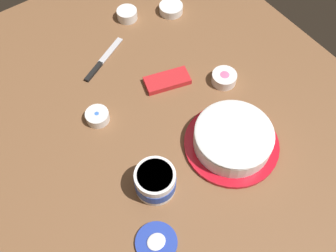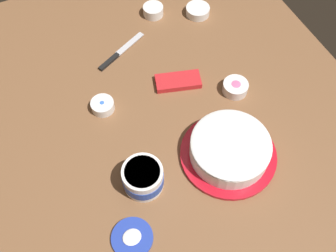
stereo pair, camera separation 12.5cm
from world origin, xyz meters
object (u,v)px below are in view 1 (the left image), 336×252
Objects in this scene: sprinkle_bowl_orange at (171,8)px; candy_box_lower at (167,81)px; frosting_tub at (155,181)px; frosting_tub_lid at (156,242)px; sprinkle_bowl_green at (127,14)px; frosted_cake at (233,139)px; sprinkle_bowl_pink at (224,78)px; sprinkle_bowl_blue at (97,116)px; spreading_knife at (100,63)px.

candy_box_lower is at bearing -128.02° from sprinkle_bowl_orange.
candy_box_lower is at bearing 49.43° from frosting_tub.
frosting_tub reaches higher than sprinkle_bowl_orange.
sprinkle_bowl_green is at bearing 62.62° from frosting_tub_lid.
frosted_cake is 0.26m from sprinkle_bowl_pink.
candy_box_lower is at bearing 51.36° from frosting_tub_lid.
sprinkle_bowl_blue is 0.28m from candy_box_lower.
frosted_cake is at bearing -48.46° from sprinkle_bowl_blue.
sprinkle_bowl_orange is (0.49, 0.59, -0.03)m from frosting_tub.
sprinkle_bowl_orange is (0.06, 0.40, -0.00)m from sprinkle_bowl_pink.
sprinkle_bowl_pink is (0.52, 0.33, 0.02)m from frosting_tub_lid.
sprinkle_bowl_blue reaches higher than spreading_knife.
frosted_cake is 2.47× the size of frosting_tub.
frosting_tub_lid is (-0.37, -0.12, -0.04)m from frosted_cake.
candy_box_lower is at bearing 145.63° from sprinkle_bowl_pink.
frosting_tub_lid is at bearing -147.59° from sprinkle_bowl_pink.
sprinkle_bowl_blue is (-0.34, -0.35, -0.00)m from sprinkle_bowl_green.
frosted_cake is 2.56× the size of frosting_tub_lid.
sprinkle_bowl_pink is at bearing -77.39° from sprinkle_bowl_green.
sprinkle_bowl_orange is at bearing 71.54° from frosted_cake.
frosting_tub is 0.47m from sprinkle_bowl_pink.
sprinkle_bowl_pink is 0.20m from candy_box_lower.
sprinkle_bowl_pink is 0.46m from sprinkle_bowl_blue.
frosting_tub_lid is 0.46m from sprinkle_bowl_blue.
sprinkle_bowl_pink reaches higher than frosting_tub_lid.
frosted_cake is at bearing 17.33° from frosting_tub_lid.
frosted_cake is 0.65m from sprinkle_bowl_orange.
candy_box_lower is (0.36, 0.44, 0.00)m from frosting_tub_lid.
sprinkle_bowl_green is 0.36m from candy_box_lower.
frosted_cake and frosting_tub have the same top height.
sprinkle_bowl_green and sprinkle_bowl_pink have the same top height.
frosted_cake is 1.38× the size of spreading_knife.
sprinkle_bowl_blue is at bearing 131.54° from frosted_cake.
sprinkle_bowl_orange reaches higher than spreading_knife.
frosted_cake is 0.45m from sprinkle_bowl_blue.
frosting_tub_lid is 0.69m from spreading_knife.
frosting_tub_lid is 0.57m from candy_box_lower.
sprinkle_bowl_blue reaches higher than sprinkle_bowl_orange.
sprinkle_bowl_pink is (0.11, -0.47, 0.00)m from sprinkle_bowl_green.
sprinkle_bowl_pink is at bearing 32.41° from frosting_tub_lid.
frosted_cake reaches higher than sprinkle_bowl_blue.
sprinkle_bowl_blue is at bearing -122.20° from spreading_knife.
frosted_cake is at bearing -72.65° from spreading_knife.
sprinkle_bowl_green is at bearing 96.34° from candy_box_lower.
candy_box_lower is at bearing -99.58° from sprinkle_bowl_green.
spreading_knife is 2.81× the size of sprinkle_bowl_blue.
frosting_tub reaches higher than frosting_tub_lid.
sprinkle_bowl_pink is (0.43, 0.19, -0.02)m from frosting_tub.
spreading_knife is 0.26m from candy_box_lower.
sprinkle_bowl_green is (0.04, 0.69, -0.02)m from frosted_cake.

